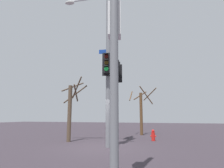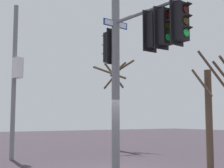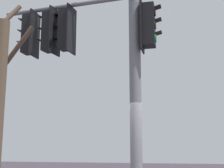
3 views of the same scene
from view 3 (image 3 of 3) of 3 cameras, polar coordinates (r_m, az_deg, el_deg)
main_signal_pole_assembly at (r=8.85m, az=-1.42°, el=11.08°), size 3.34×4.48×9.00m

